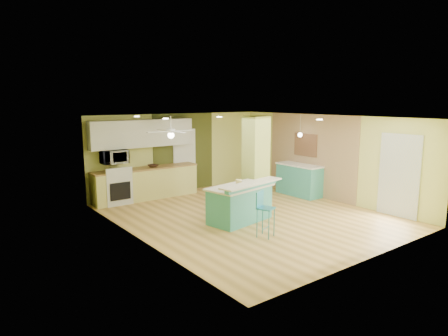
% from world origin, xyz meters
% --- Properties ---
extents(floor, '(6.00, 7.00, 0.01)m').
position_xyz_m(floor, '(0.00, 0.00, -0.01)').
color(floor, '#A87D3A').
rests_on(floor, ground).
extents(ceiling, '(6.00, 7.00, 0.01)m').
position_xyz_m(ceiling, '(0.00, 0.00, 2.50)').
color(ceiling, white).
rests_on(ceiling, wall_back).
extents(wall_back, '(6.00, 0.01, 2.50)m').
position_xyz_m(wall_back, '(0.00, 3.50, 1.25)').
color(wall_back, '#D8DC76').
rests_on(wall_back, floor).
extents(wall_front, '(6.00, 0.01, 2.50)m').
position_xyz_m(wall_front, '(0.00, -3.50, 1.25)').
color(wall_front, '#D8DC76').
rests_on(wall_front, floor).
extents(wall_left, '(0.01, 7.00, 2.50)m').
position_xyz_m(wall_left, '(-3.00, 0.00, 1.25)').
color(wall_left, '#D8DC76').
rests_on(wall_left, floor).
extents(wall_right, '(0.01, 7.00, 2.50)m').
position_xyz_m(wall_right, '(3.00, 0.00, 1.25)').
color(wall_right, '#D8DC76').
rests_on(wall_right, floor).
extents(wood_panel, '(0.02, 3.40, 2.50)m').
position_xyz_m(wood_panel, '(2.99, 0.60, 1.25)').
color(wood_panel, '#927153').
rests_on(wood_panel, floor).
extents(olive_accent, '(2.20, 0.02, 2.50)m').
position_xyz_m(olive_accent, '(0.20, 3.49, 1.25)').
color(olive_accent, '#444A1D').
rests_on(olive_accent, floor).
extents(interior_door, '(0.82, 0.05, 2.00)m').
position_xyz_m(interior_door, '(0.20, 3.46, 1.00)').
color(interior_door, white).
rests_on(interior_door, floor).
extents(french_door, '(0.04, 1.08, 2.10)m').
position_xyz_m(french_door, '(2.97, -2.30, 1.05)').
color(french_door, silver).
rests_on(french_door, floor).
extents(column, '(0.55, 0.55, 2.50)m').
position_xyz_m(column, '(0.65, 0.50, 1.25)').
color(column, '#B2BF58').
rests_on(column, floor).
extents(kitchen_run, '(3.25, 0.63, 0.94)m').
position_xyz_m(kitchen_run, '(-1.30, 3.20, 0.47)').
color(kitchen_run, '#D5CF6F').
rests_on(kitchen_run, floor).
extents(stove, '(0.76, 0.66, 1.08)m').
position_xyz_m(stove, '(-2.25, 3.19, 0.46)').
color(stove, silver).
rests_on(stove, floor).
extents(upper_cabinets, '(3.20, 0.34, 0.80)m').
position_xyz_m(upper_cabinets, '(-1.30, 3.32, 1.95)').
color(upper_cabinets, silver).
rests_on(upper_cabinets, wall_back).
extents(microwave, '(0.70, 0.48, 0.39)m').
position_xyz_m(microwave, '(-2.25, 3.20, 1.35)').
color(microwave, white).
rests_on(microwave, wall_back).
extents(ceiling_fan, '(1.41, 1.41, 0.61)m').
position_xyz_m(ceiling_fan, '(-1.10, 2.00, 2.08)').
color(ceiling_fan, white).
rests_on(ceiling_fan, ceiling).
extents(pendant_lamp, '(0.14, 0.14, 0.69)m').
position_xyz_m(pendant_lamp, '(2.65, 0.75, 1.88)').
color(pendant_lamp, silver).
rests_on(pendant_lamp, ceiling).
extents(wall_decor, '(0.03, 0.90, 0.70)m').
position_xyz_m(wall_decor, '(2.96, 0.80, 1.55)').
color(wall_decor, brown).
rests_on(wall_decor, wood_panel).
extents(peninsula, '(1.94, 1.31, 1.01)m').
position_xyz_m(peninsula, '(-0.49, -0.24, 0.47)').
color(peninsula, teal).
rests_on(peninsula, floor).
extents(bar_stool, '(0.43, 0.43, 1.00)m').
position_xyz_m(bar_stool, '(-0.78, -1.37, 0.67)').
color(bar_stool, teal).
rests_on(bar_stool, floor).
extents(side_counter, '(0.64, 1.50, 0.97)m').
position_xyz_m(side_counter, '(2.70, 0.77, 0.49)').
color(side_counter, teal).
rests_on(side_counter, floor).
extents(fruit_bowl, '(0.37, 0.37, 0.08)m').
position_xyz_m(fruit_bowl, '(-1.06, 3.19, 0.98)').
color(fruit_bowl, '#362016').
rests_on(fruit_bowl, kitchen_run).
extents(canister, '(0.15, 0.15, 0.17)m').
position_xyz_m(canister, '(-0.57, -0.27, 0.97)').
color(canister, yellow).
rests_on(canister, peninsula).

